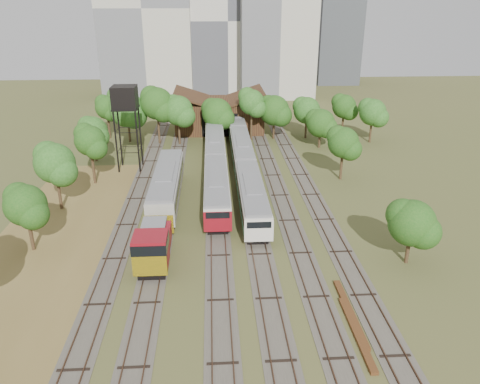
{
  "coord_description": "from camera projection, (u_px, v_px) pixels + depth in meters",
  "views": [
    {
      "loc": [
        -2.33,
        -29.02,
        23.03
      ],
      "look_at": [
        0.67,
        20.45,
        2.5
      ],
      "focal_mm": 35.0,
      "sensor_mm": 36.0,
      "label": 1
    }
  ],
  "objects": [
    {
      "name": "railcar_rear",
      "position": [
        214.0,
        118.0,
        88.77
      ],
      "size": [
        3.13,
        16.07,
        3.87
      ],
      "color": "black",
      "rests_on": "ground"
    },
    {
      "name": "tower_centre",
      "position": [
        227.0,
        20.0,
        121.16
      ],
      "size": [
        20.0,
        18.0,
        36.0
      ],
      "primitive_type": "cube",
      "color": "beige",
      "rests_on": "ground"
    },
    {
      "name": "maintenance_shed",
      "position": [
        219.0,
        114.0,
        88.01
      ],
      "size": [
        16.45,
        11.55,
        7.58
      ],
      "color": "#321A12",
      "rests_on": "ground"
    },
    {
      "name": "water_tower",
      "position": [
        125.0,
        100.0,
        64.6
      ],
      "size": [
        3.47,
        3.47,
        12.0
      ],
      "color": "black",
      "rests_on": "ground"
    },
    {
      "name": "tree_band_right",
      "position": [
        347.0,
        151.0,
        61.78
      ],
      "size": [
        4.73,
        41.42,
        7.32
      ],
      "color": "#382616",
      "rests_on": "ground"
    },
    {
      "name": "ground",
      "position": [
        247.0,
        324.0,
        35.71
      ],
      "size": [
        240.0,
        240.0,
        0.0
      ],
      "primitive_type": "plane",
      "color": "#475123",
      "rests_on": "ground"
    },
    {
      "name": "rail_pile_far",
      "position": [
        350.0,
        312.0,
        36.87
      ],
      "size": [
        0.54,
        8.64,
        0.28
      ],
      "primitive_type": "cube",
      "color": "brown",
      "rests_on": "ground"
    },
    {
      "name": "dry_grass_patch",
      "position": [
        42.0,
        275.0,
        42.07
      ],
      "size": [
        14.0,
        60.0,
        0.04
      ],
      "primitive_type": "cube",
      "color": "brown",
      "rests_on": "ground"
    },
    {
      "name": "tree_band_far",
      "position": [
        228.0,
        109.0,
        79.71
      ],
      "size": [
        46.75,
        9.0,
        9.6
      ],
      "color": "#382616",
      "rests_on": "ground"
    },
    {
      "name": "tower_far_right",
      "position": [
        337.0,
        33.0,
        133.7
      ],
      "size": [
        12.0,
        12.0,
        28.0
      ],
      "primitive_type": "cube",
      "color": "#42464A",
      "rests_on": "ground"
    },
    {
      "name": "railcar_green_set",
      "position": [
        242.0,
        152.0,
        69.79
      ],
      "size": [
        2.91,
        52.08,
        3.6
      ],
      "color": "black",
      "rests_on": "ground"
    },
    {
      "name": "rail_pile_near",
      "position": [
        357.0,
        333.0,
        34.63
      ],
      "size": [
        0.55,
        8.32,
        0.28
      ],
      "primitive_type": "cube",
      "color": "brown",
      "rests_on": "ground"
    },
    {
      "name": "tower_left",
      "position": [
        145.0,
        8.0,
        114.28
      ],
      "size": [
        22.0,
        16.0,
        42.0
      ],
      "primitive_type": "cube",
      "color": "#BCB6A4",
      "rests_on": "ground"
    },
    {
      "name": "tracks",
      "position": [
        227.0,
        196.0,
        58.71
      ],
      "size": [
        24.6,
        80.0,
        0.19
      ],
      "color": "#4C473D",
      "rests_on": "ground"
    },
    {
      "name": "old_grey_coach",
      "position": [
        167.0,
        185.0,
        56.67
      ],
      "size": [
        3.14,
        18.0,
        3.89
      ],
      "color": "black",
      "rests_on": "ground"
    },
    {
      "name": "shunter_locomotive",
      "position": [
        153.0,
        247.0,
        42.93
      ],
      "size": [
        3.04,
        8.11,
        3.98
      ],
      "color": "black",
      "rests_on": "ground"
    },
    {
      "name": "railcar_red_set",
      "position": [
        216.0,
        166.0,
        63.69
      ],
      "size": [
        2.94,
        34.58,
        3.64
      ],
      "color": "black",
      "rests_on": "ground"
    },
    {
      "name": "tree_band_left",
      "position": [
        55.0,
        163.0,
        53.75
      ],
      "size": [
        7.69,
        76.88,
        8.82
      ],
      "color": "#382616",
      "rests_on": "ground"
    }
  ]
}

